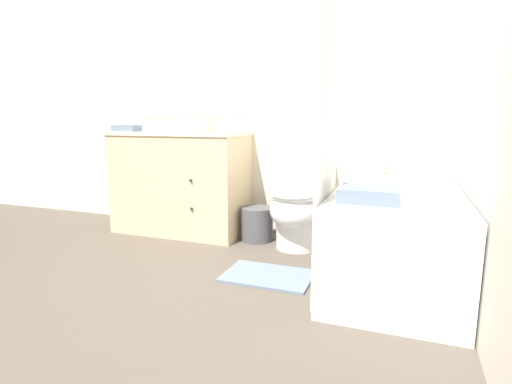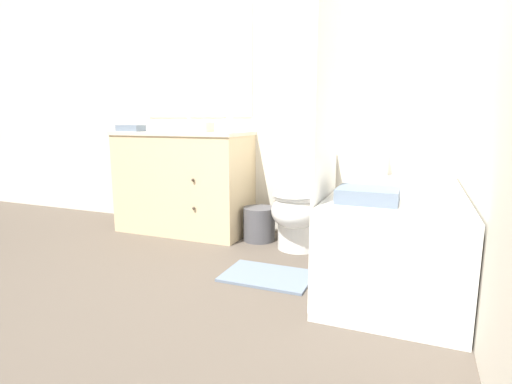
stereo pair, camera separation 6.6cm
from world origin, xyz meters
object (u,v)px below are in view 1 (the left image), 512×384
Objects in this scene: hand_towel_folded at (127,128)px; bath_towel_folded at (370,194)px; sink_faucet at (190,127)px; bath_mat at (268,276)px; toilet at (298,204)px; tissue_box at (201,127)px; wastebasket at (257,224)px; soap_dispenser at (227,123)px; bathtub at (395,234)px; vanity_cabinet at (181,181)px.

bath_towel_folded is at bearing -19.24° from hand_towel_folded.
bath_mat is at bearing -41.16° from sink_faucet.
sink_faucet reaches higher than bath_towel_folded.
tissue_box reaches higher than toilet.
wastebasket is 0.84m from soap_dispenser.
wastebasket is at bearing 0.25° from tissue_box.
toilet is at bearing 152.17° from bathtub.
sink_faucet is 1.66m from bath_mat.
sink_faucet is 0.52× the size of wastebasket.
soap_dispenser is at bearing -26.13° from sink_faucet.
soap_dispenser is at bearing 130.14° from bath_mat.
soap_dispenser is 1.48m from bath_towel_folded.
sink_faucet reaches higher than hand_towel_folded.
soap_dispenser reaches higher than sink_faucet.
bath_mat is (-0.02, -0.65, -0.33)m from toilet.
soap_dispenser is 0.90m from hand_towel_folded.
vanity_cabinet reaches higher than bathtub.
bath_mat is at bearing -34.97° from vanity_cabinet.
toilet is 3.28× the size of hand_towel_folded.
toilet is 1.33× the size of bath_mat.
hand_towel_folded is at bearing -177.22° from toilet.
hand_towel_folded is at bearing 158.43° from bath_mat.
vanity_cabinet is at bearing 177.79° from wastebasket.
tissue_box is 0.27× the size of bath_mat.
soap_dispenser reaches higher than bathtub.
vanity_cabinet is 7.73× the size of tissue_box.
tissue_box is (-0.84, 0.05, 0.57)m from toilet.
vanity_cabinet is 1.58× the size of toilet.
toilet is 0.85m from soap_dispenser.
hand_towel_folded is (-0.42, -0.33, -0.01)m from sink_faucet.
bathtub reaches higher than bath_mat.
bath_towel_folded is at bearing -53.76° from toilet.
bath_towel_folded reaches higher than bathtub.
bathtub is at bearing -14.41° from vanity_cabinet.
bath_towel_folded is (0.93, -0.85, 0.45)m from wastebasket.
hand_towel_folded is at bearing -169.21° from tissue_box.
bath_towel_folded is at bearing -107.74° from bathtub.
vanity_cabinet is at bearing 19.83° from hand_towel_folded.
wastebasket is 1.34m from bath_towel_folded.
hand_towel_folded is 2.21m from bath_towel_folded.
tissue_box is (0.22, -0.21, 0.01)m from sink_faucet.
sink_faucet is 0.47× the size of bath_towel_folded.
soap_dispenser reaches higher than hand_towel_folded.
vanity_cabinet is 1.07m from toilet.
sink_faucet is 0.26× the size of bath_mat.
vanity_cabinet is 1.84m from bathtub.
tissue_box is 1.41m from bath_mat.
hand_towel_folded is 0.73× the size of bath_towel_folded.
vanity_cabinet is 0.79× the size of bathtub.
toilet is 1.02m from tissue_box.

